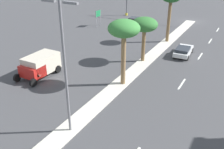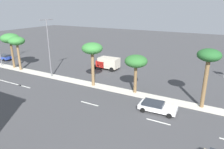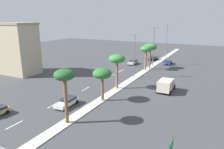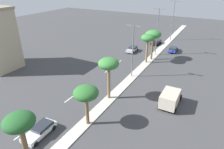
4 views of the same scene
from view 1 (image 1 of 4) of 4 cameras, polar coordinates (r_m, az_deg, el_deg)
The scene contains 13 objects.
ground_plane at distance 24.20m, azimuth -4.11°, elevation -7.34°, with size 160.00×160.00×0.00m, color #424244.
lane_stripe_far at distance 52.20m, azimuth 22.45°, elevation 9.18°, with size 0.20×2.80×0.01m, color silver.
lane_stripe_inboard at distance 44.99m, azimuth 21.02°, elevation 6.98°, with size 0.20×2.80×0.01m, color silver.
lane_stripe_right at distance 37.80m, azimuth 19.03°, elevation 3.88°, with size 0.20×2.80×0.01m, color silver.
lane_stripe_near at distance 29.23m, azimuth 15.26°, elevation -2.05°, with size 0.20×2.80×0.01m, color silver.
directional_road_sign at distance 50.43m, azimuth -3.08°, elevation 13.10°, with size 0.10×1.67×3.02m.
palm_tree_right at distance 41.08m, azimuth 12.94°, elevation 15.83°, with size 2.81×2.81×7.62m.
palm_tree_mid at distance 32.78m, azimuth 7.25°, elevation 10.79°, with size 3.32×3.32×5.75m.
palm_tree_center at distance 25.93m, azimuth 2.67°, elevation 9.73°, with size 3.28×3.28×7.05m.
street_lamp_trailing at distance 18.53m, azimuth -10.52°, elevation 2.89°, with size 2.90×0.24×10.30m.
sedan_white_left at distance 37.10m, azimuth 15.58°, elevation 5.10°, with size 2.24×4.69×1.26m.
sedan_red_far at distance 52.23m, azimuth 4.75°, elevation 11.83°, with size 2.30×3.95×1.28m.
box_truck at distance 30.68m, azimuth -15.87°, elevation 1.98°, with size 2.73×5.23×2.43m.
Camera 1 is at (-11.32, 54.23, 13.18)m, focal length 41.11 mm.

